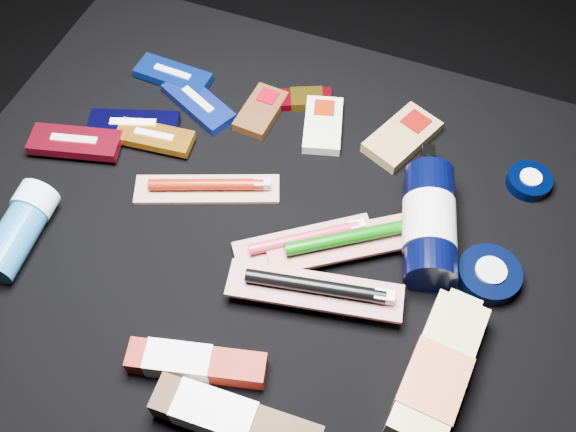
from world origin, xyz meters
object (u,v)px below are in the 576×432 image
(lotion_bottle, at_px, (430,223))
(bodywash_bottle, at_px, (437,373))
(deodorant_stick, at_px, (19,229))
(toothpaste_carton_red, at_px, (191,362))

(lotion_bottle, xyz_separation_m, bodywash_bottle, (0.06, -0.19, -0.02))
(lotion_bottle, distance_m, deodorant_stick, 0.56)
(deodorant_stick, bearing_deg, toothpaste_carton_red, -20.78)
(toothpaste_carton_red, bearing_deg, bodywash_bottle, 4.42)
(lotion_bottle, bearing_deg, bodywash_bottle, -87.13)
(lotion_bottle, height_order, bodywash_bottle, lotion_bottle)
(deodorant_stick, distance_m, toothpaste_carton_red, 0.31)
(toothpaste_carton_red, bearing_deg, deodorant_stick, 150.49)
(lotion_bottle, relative_size, toothpaste_carton_red, 1.31)
(bodywash_bottle, bearing_deg, toothpaste_carton_red, -156.53)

